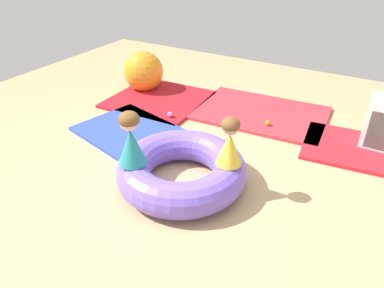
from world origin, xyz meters
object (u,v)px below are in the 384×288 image
at_px(child_in_teal, 131,139).
at_px(exercise_ball_large, 144,71).
at_px(inflatable_cushion, 182,170).
at_px(child_in_yellow, 230,142).
at_px(play_ball_orange, 268,123).
at_px(play_ball_pink, 170,114).
at_px(play_ball_blue, 142,157).

xyz_separation_m(child_in_teal, exercise_ball_large, (-1.42, 2.06, -0.28)).
height_order(inflatable_cushion, child_in_yellow, child_in_yellow).
height_order(child_in_yellow, play_ball_orange, child_in_yellow).
relative_size(child_in_yellow, play_ball_orange, 6.79).
height_order(inflatable_cushion, child_in_teal, child_in_teal).
distance_m(child_in_yellow, exercise_ball_large, 2.74).
relative_size(child_in_yellow, exercise_ball_large, 0.77).
bearing_deg(exercise_ball_large, inflatable_cushion, -45.14).
height_order(play_ball_pink, exercise_ball_large, exercise_ball_large).
distance_m(child_in_teal, play_ball_blue, 0.68).
bearing_deg(inflatable_cushion, play_ball_orange, 77.43).
bearing_deg(child_in_teal, inflatable_cushion, -1.78).
bearing_deg(exercise_ball_large, play_ball_blue, -54.29).
bearing_deg(play_ball_pink, inflatable_cushion, -52.38).
xyz_separation_m(inflatable_cushion, child_in_yellow, (0.43, 0.10, 0.39)).
bearing_deg(child_in_yellow, play_ball_pink, 26.43).
bearing_deg(play_ball_orange, play_ball_blue, -121.86).
bearing_deg(inflatable_cushion, child_in_yellow, 13.16).
bearing_deg(play_ball_orange, exercise_ball_large, 173.27).
bearing_deg(play_ball_pink, child_in_yellow, -37.82).
bearing_deg(play_ball_pink, child_in_teal, -69.48).
distance_m(child_in_yellow, play_ball_blue, 1.09).
height_order(child_in_teal, play_ball_orange, child_in_teal).
distance_m(inflatable_cushion, child_in_yellow, 0.59).
distance_m(inflatable_cushion, play_ball_blue, 0.56).
bearing_deg(play_ball_orange, inflatable_cushion, -102.57).
bearing_deg(exercise_ball_large, child_in_teal, -55.39).
distance_m(play_ball_blue, play_ball_pink, 1.05).
distance_m(child_in_teal, play_ball_pink, 1.58).
height_order(play_ball_blue, play_ball_pink, same).
bearing_deg(child_in_teal, play_ball_orange, 23.44).
relative_size(child_in_teal, exercise_ball_large, 0.85).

